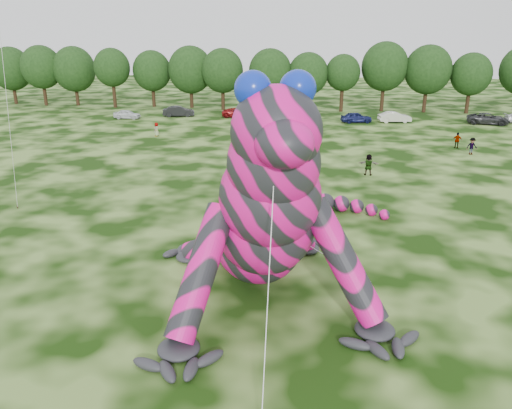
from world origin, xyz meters
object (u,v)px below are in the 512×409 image
object	(u,v)px
tree_6	(223,79)
tree_11	(427,79)
spectator_0	(275,154)
spectator_3	(457,140)
tree_2	(75,76)
car_6	(488,119)
car_1	(179,111)
spectator_5	(369,165)
tree_10	(384,77)
tree_3	(113,78)
tree_0	(12,75)
tree_1	(42,76)
tree_9	(342,83)
car_3	(300,116)
car_0	(127,114)
tree_4	(152,79)
car_2	(239,113)
spectator_2	(472,146)
car_4	(356,117)
tree_12	(470,83)
tree_5	(191,77)
inflatable_gecko	(254,173)
spectator_1	(297,152)
tree_7	(270,80)
car_5	(395,117)
spectator_4	(157,129)

from	to	relation	value
tree_6	tree_11	distance (m)	31.38
spectator_0	spectator_3	world-z (taller)	spectator_3
tree_2	car_6	xyz separation A→B (m)	(63.35, -10.53, -4.07)
car_1	spectator_5	world-z (taller)	spectator_5
tree_10	spectator_5	bearing A→B (deg)	-97.85
tree_3	spectator_5	size ratio (longest dim) A/B	5.09
tree_0	tree_1	world-z (taller)	tree_1
spectator_0	tree_9	bearing A→B (deg)	-68.15
tree_0	tree_6	bearing A→B (deg)	-3.94
car_1	car_3	size ratio (longest dim) A/B	0.97
spectator_5	car_0	bearing A→B (deg)	-34.96
car_6	tree_1	bearing A→B (deg)	89.82
tree_1	tree_9	size ratio (longest dim) A/B	1.13
car_3	tree_4	bearing A→B (deg)	70.47
tree_11	car_2	distance (m)	29.28
spectator_2	car_4	bearing A→B (deg)	106.42
car_1	car_3	distance (m)	17.99
tree_0	tree_10	bearing A→B (deg)	-0.61
spectator_2	tree_10	bearing A→B (deg)	87.30
tree_0	tree_12	size ratio (longest dim) A/B	1.06
tree_2	tree_12	distance (m)	63.04
tree_5	spectator_5	world-z (taller)	tree_5
tree_1	tree_2	xyz separation A→B (m)	(5.34, 0.71, -0.08)
tree_11	car_4	distance (m)	16.05
tree_6	tree_10	xyz separation A→B (m)	(24.95, 1.89, 0.51)
inflatable_gecko	spectator_3	bearing A→B (deg)	43.96
car_1	car_6	world-z (taller)	car_1
tree_9	car_4	xyz separation A→B (m)	(1.73, -10.02, -3.62)
tree_10	inflatable_gecko	bearing A→B (deg)	-102.48
tree_1	spectator_1	xyz separation A→B (m)	(44.09, -33.29, -4.06)
tree_7	car_4	world-z (taller)	tree_7
tree_7	car_5	xyz separation A→B (m)	(18.10, -8.64, -4.01)
car_2	spectator_4	bearing A→B (deg)	151.00
spectator_3	tree_6	bearing A→B (deg)	-28.51
tree_10	car_1	bearing A→B (deg)	-163.03
car_5	car_2	bearing A→B (deg)	75.28
tree_6	car_3	size ratio (longest dim) A/B	2.02
inflatable_gecko	tree_12	distance (m)	62.10
spectator_2	tree_6	bearing A→B (deg)	124.63
car_1	tree_12	bearing A→B (deg)	-90.65
car_1	spectator_4	xyz separation A→B (m)	(1.38, -14.60, 0.06)
tree_11	car_5	bearing A→B (deg)	-119.88
car_4	car_5	distance (m)	5.29
tree_5	car_6	size ratio (longest dim) A/B	1.82
tree_0	tree_11	bearing A→B (deg)	-0.87
tree_9	spectator_5	bearing A→B (deg)	-88.31
car_2	spectator_3	distance (m)	31.59
car_3	car_1	bearing A→B (deg)	89.13
spectator_4	spectator_2	xyz separation A→B (m)	(34.64, -5.13, 0.06)
tree_6	car_5	size ratio (longest dim) A/B	2.14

